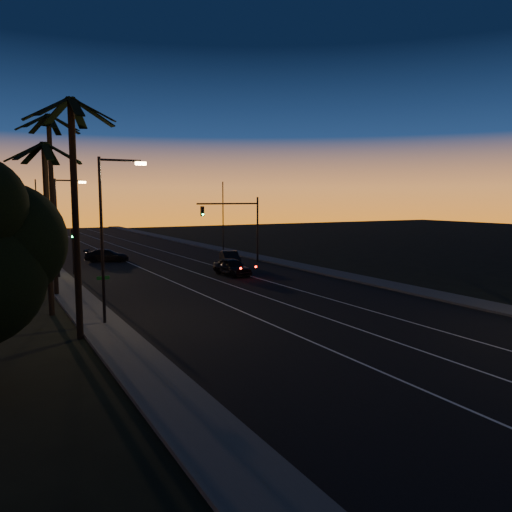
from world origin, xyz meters
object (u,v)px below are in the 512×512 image
signal_mast (238,218)px  lead_car (232,267)px  right_car (230,259)px  cross_car (107,255)px

signal_mast → lead_car: size_ratio=1.39×
right_car → cross_car: size_ratio=0.95×
signal_mast → cross_car: 14.96m
lead_car → right_car: size_ratio=1.08×
lead_car → cross_car: bearing=116.3°
signal_mast → lead_car: 9.47m
cross_car → signal_mast: bearing=-33.8°
signal_mast → right_car: size_ratio=1.49×
lead_car → cross_car: size_ratio=1.02×
signal_mast → lead_car: bearing=-120.2°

